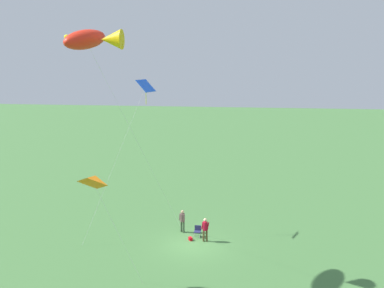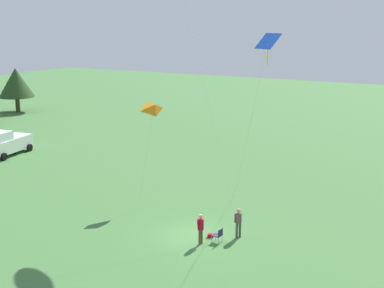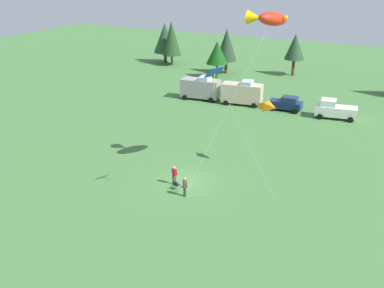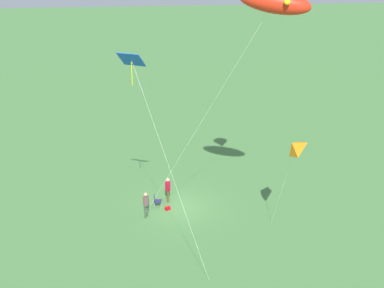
{
  "view_description": "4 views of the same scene",
  "coord_description": "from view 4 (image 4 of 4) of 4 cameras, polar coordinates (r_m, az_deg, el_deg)",
  "views": [
    {
      "loc": [
        -3.36,
        29.28,
        13.35
      ],
      "look_at": [
        -0.2,
        2.41,
        7.76
      ],
      "focal_mm": 42.0,
      "sensor_mm": 36.0,
      "label": 1
    },
    {
      "loc": [
        -25.14,
        -13.49,
        12.17
      ],
      "look_at": [
        -1.2,
        -0.39,
        5.74
      ],
      "focal_mm": 50.0,
      "sensor_mm": 36.0,
      "label": 2
    },
    {
      "loc": [
        16.79,
        -31.3,
        18.33
      ],
      "look_at": [
        1.19,
        -1.11,
        4.36
      ],
      "focal_mm": 42.0,
      "sensor_mm": 36.0,
      "label": 3
    },
    {
      "loc": [
        30.38,
        -1.75,
        17.89
      ],
      "look_at": [
        -0.59,
        0.89,
        4.22
      ],
      "focal_mm": 50.0,
      "sensor_mm": 36.0,
      "label": 4
    }
  ],
  "objects": [
    {
      "name": "kite_large_fish",
      "position": [
        26.05,
        8.6,
        14.92
      ],
      "size": [
        5.82,
        8.4,
        14.77
      ],
      "color": "red",
      "rests_on": "ground"
    },
    {
      "name": "person_spectator",
      "position": [
        35.44,
        -2.59,
        -4.71
      ],
      "size": [
        0.58,
        0.35,
        1.74
      ],
      "rotation": [
        0.0,
        0.0,
        1.6
      ],
      "color": "brown",
      "rests_on": "ground"
    },
    {
      "name": "backpack_on_grass",
      "position": [
        34.96,
        -2.6,
        -6.86
      ],
      "size": [
        0.35,
        0.39,
        0.22
      ],
      "primitive_type": "cube",
      "rotation": [
        0.0,
        0.0,
        2.09
      ],
      "color": "red",
      "rests_on": "ground"
    },
    {
      "name": "kite_diamond_blue",
      "position": [
        27.52,
        -6.34,
        8.45
      ],
      "size": [
        4.68,
        4.43,
        11.35
      ],
      "color": "blue",
      "rests_on": "ground"
    },
    {
      "name": "kite_delta_orange",
      "position": [
        29.01,
        10.56,
        -0.34
      ],
      "size": [
        3.39,
        1.37,
        6.75
      ],
      "color": "orange",
      "rests_on": "ground"
    },
    {
      "name": "folding_chair",
      "position": [
        35.14,
        -3.82,
        -6.01
      ],
      "size": [
        0.51,
        0.51,
        0.82
      ],
      "rotation": [
        0.0,
        0.0,
        1.5
      ],
      "color": "#24264F",
      "rests_on": "ground"
    },
    {
      "name": "ground_plane",
      "position": [
        35.29,
        -1.36,
        -6.73
      ],
      "size": [
        160.0,
        160.0,
        0.0
      ],
      "primitive_type": "plane",
      "color": "#43743B"
    },
    {
      "name": "person_kite_flyer",
      "position": [
        33.82,
        -4.93,
        -6.28
      ],
      "size": [
        0.52,
        0.47,
        1.74
      ],
      "rotation": [
        0.0,
        0.0,
        1.04
      ],
      "color": "#394E35",
      "rests_on": "ground"
    }
  ]
}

